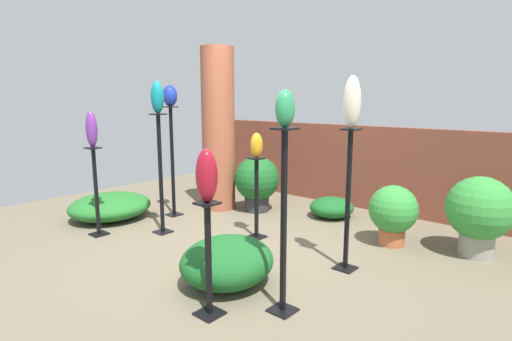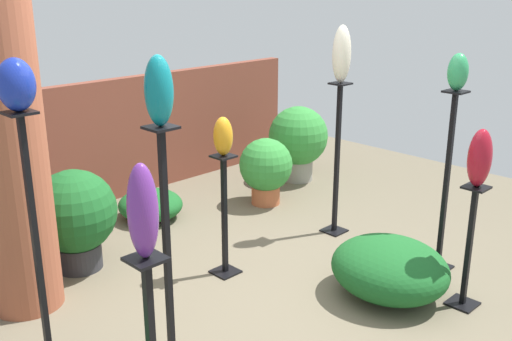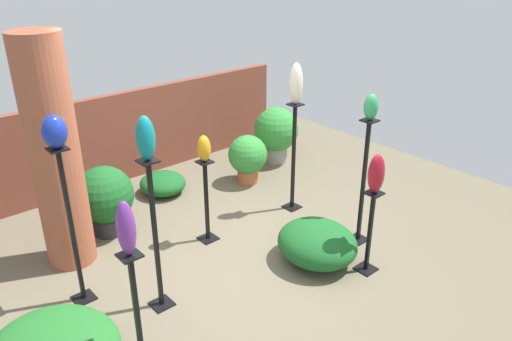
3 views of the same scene
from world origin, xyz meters
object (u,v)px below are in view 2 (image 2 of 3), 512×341
art_vase_violet (143,211)px  potted_plant_mid_left (75,215)px  pedestal_amber (225,221)px  pedestal_ivory (337,166)px  art_vase_jade (458,72)px  potted_plant_back_center (298,139)px  art_vase_cobalt (16,85)px  art_vase_ruby (480,158)px  pedestal_cobalt (37,252)px  potted_plant_near_pillar (266,167)px  pedestal_jade (446,190)px  art_vase_teal (159,91)px  art_vase_ivory (342,54)px  pedestal_ruby (468,253)px  pedestal_teal (167,260)px  art_vase_amber (223,136)px

art_vase_violet → potted_plant_mid_left: size_ratio=0.52×
pedestal_amber → pedestal_ivory: (1.29, -0.11, 0.20)m
art_vase_jade → potted_plant_back_center: art_vase_jade is taller
art_vase_cobalt → potted_plant_mid_left: (0.76, 0.99, -1.27)m
art_vase_ruby → art_vase_cobalt: (-2.46, 1.52, 0.61)m
pedestal_cobalt → potted_plant_near_pillar: size_ratio=2.24×
pedestal_jade → art_vase_teal: bearing=167.5°
pedestal_jade → potted_plant_near_pillar: (0.04, 2.04, -0.29)m
art_vase_ivory → art_vase_violet: bearing=-158.3°
art_vase_teal → potted_plant_near_pillar: 3.12m
art_vase_ivory → art_vase_teal: bearing=-166.7°
pedestal_ruby → art_vase_jade: (0.40, 0.42, 1.20)m
pedestal_ivory → art_vase_ruby: size_ratio=3.47×
art_vase_cobalt → art_vase_ivory: bearing=-0.7°
pedestal_cobalt → pedestal_ivory: pedestal_cobalt is taller
art_vase_ruby → art_vase_cobalt: size_ratio=1.38×
pedestal_cobalt → potted_plant_back_center: bearing=18.1°
art_vase_jade → potted_plant_back_center: bearing=69.4°
art_vase_ivory → pedestal_amber: bearing=175.3°
potted_plant_near_pillar → art_vase_ruby: bearing=-100.3°
art_vase_ruby → potted_plant_back_center: 3.10m
pedestal_ruby → art_vase_ruby: 0.71m
pedestal_amber → potted_plant_back_center: pedestal_amber is taller
pedestal_teal → pedestal_cobalt: bearing=132.3°
art_vase_violet → art_vase_ruby: (2.47, -0.36, -0.21)m
pedestal_ivory → potted_plant_back_center: pedestal_ivory is taller
potted_plant_back_center → pedestal_ivory: bearing=-125.5°
pedestal_teal → art_vase_amber: 1.30m
pedestal_amber → art_vase_jade: 2.11m
potted_plant_near_pillar → pedestal_jade: bearing=-91.2°
art_vase_violet → art_vase_ivory: size_ratio=0.89×
pedestal_cobalt → art_vase_ruby: (2.46, -1.52, 0.39)m
potted_plant_back_center → pedestal_amber: bearing=-152.2°
pedestal_cobalt → art_vase_jade: art_vase_jade is taller
art_vase_violet → potted_plant_back_center: bearing=32.6°
art_vase_jade → art_vase_violet: bearing=-178.7°
pedestal_amber → pedestal_jade: size_ratio=0.67×
pedestal_ruby → art_vase_ruby: size_ratio=2.26×
art_vase_violet → potted_plant_back_center: art_vase_violet is taller
art_vase_violet → art_vase_amber: bearing=38.4°
pedestal_jade → art_vase_ruby: bearing=-133.6°
potted_plant_back_center → potted_plant_mid_left: 2.99m
potted_plant_mid_left → art_vase_ivory: bearing=-26.1°
pedestal_ruby → art_vase_cobalt: bearing=148.2°
pedestal_jade → art_vase_cobalt: size_ratio=5.00×
art_vase_jade → potted_plant_mid_left: (-2.11, 2.09, -1.15)m
pedestal_amber → pedestal_cobalt: (-1.56, -0.07, 0.29)m
art_vase_jade → potted_plant_mid_left: 3.18m
pedestal_amber → art_vase_cobalt: 2.02m
art_vase_violet → art_vase_ruby: bearing=-8.3°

